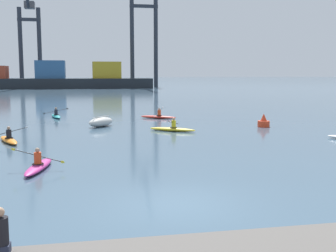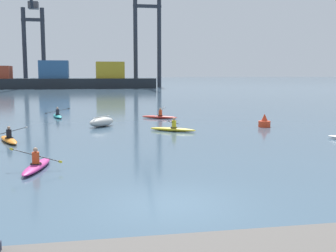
# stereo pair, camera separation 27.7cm
# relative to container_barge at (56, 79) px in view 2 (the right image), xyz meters

# --- Properties ---
(ground_plane) EXTENTS (800.00, 800.00, 0.00)m
(ground_plane) POSITION_rel_container_barge_xyz_m (10.89, -103.16, -2.38)
(ground_plane) COLOR #425B70
(container_barge) EXTENTS (52.91, 8.70, 7.25)m
(container_barge) POSITION_rel_container_barge_xyz_m (0.00, 0.00, 0.00)
(container_barge) COLOR #1E2328
(container_barge) RESTS_ON ground
(gantry_crane_west) EXTENTS (6.39, 18.30, 35.24)m
(gantry_crane_west) POSITION_rel_container_barge_xyz_m (-6.82, 12.15, 13.81)
(gantry_crane_west) COLOR #232833
(gantry_crane_west) RESTS_ON ground
(gantry_crane_west_mid) EXTENTS (8.19, 16.45, 36.41)m
(gantry_crane_west_mid) POSITION_rel_container_barge_xyz_m (25.57, 8.89, 15.82)
(gantry_crane_west_mid) COLOR #232833
(gantry_crane_west_mid) RESTS_ON ground
(capsized_dinghy) EXTENTS (2.48, 2.72, 0.76)m
(capsized_dinghy) POSITION_rel_container_barge_xyz_m (9.33, -83.28, -2.03)
(capsized_dinghy) COLOR beige
(capsized_dinghy) RESTS_ON ground
(channel_buoy) EXTENTS (0.90, 0.90, 1.00)m
(channel_buoy) POSITION_rel_container_barge_xyz_m (21.42, -85.81, -2.02)
(channel_buoy) COLOR red
(channel_buoy) RESTS_ON ground
(kayak_magenta) EXTENTS (2.20, 3.45, 0.96)m
(kayak_magenta) POSITION_rel_container_barge_xyz_m (6.19, -97.48, -2.21)
(kayak_magenta) COLOR #C13384
(kayak_magenta) RESTS_ON ground
(kayak_red) EXTENTS (3.18, 2.35, 1.01)m
(kayak_red) POSITION_rel_container_barge_xyz_m (14.60, -78.45, -2.21)
(kayak_red) COLOR red
(kayak_red) RESTS_ON ground
(kayak_teal) EXTENTS (2.22, 3.45, 0.95)m
(kayak_teal) POSITION_rel_container_barge_xyz_m (5.55, -75.94, -2.21)
(kayak_teal) COLOR teal
(kayak_teal) RESTS_ON ground
(kayak_yellow) EXTENTS (3.17, 2.36, 0.95)m
(kayak_yellow) POSITION_rel_container_barge_xyz_m (14.15, -86.91, -2.21)
(kayak_yellow) COLOR yellow
(kayak_yellow) RESTS_ON ground
(kayak_orange) EXTENTS (2.12, 3.39, 0.95)m
(kayak_orange) POSITION_rel_container_barge_xyz_m (3.72, -89.73, -2.21)
(kayak_orange) COLOR orange
(kayak_orange) RESTS_ON ground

